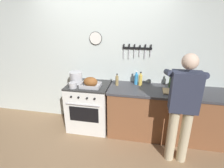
# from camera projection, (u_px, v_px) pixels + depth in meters

# --- Properties ---
(ground_plane) EXTENTS (8.00, 8.00, 0.00)m
(ground_plane) POSITION_uv_depth(u_px,v_px,m) (85.00, 166.00, 2.67)
(ground_plane) COLOR #937251
(wall_back) EXTENTS (6.00, 0.13, 2.60)m
(wall_back) POSITION_uv_depth(u_px,v_px,m) (104.00, 59.00, 3.42)
(wall_back) COLOR silver
(wall_back) RESTS_ON ground
(counter_block) EXTENTS (2.03, 0.65, 0.90)m
(counter_block) POSITION_uv_depth(u_px,v_px,m) (166.00, 113.00, 3.19)
(counter_block) COLOR brown
(counter_block) RESTS_ON ground
(stove) EXTENTS (0.76, 0.67, 0.90)m
(stove) POSITION_uv_depth(u_px,v_px,m) (89.00, 106.00, 3.44)
(stove) COLOR white
(stove) RESTS_ON ground
(person_cook) EXTENTS (0.51, 0.63, 1.66)m
(person_cook) POSITION_uv_depth(u_px,v_px,m) (183.00, 104.00, 2.47)
(person_cook) COLOR #C6B793
(person_cook) RESTS_ON ground
(roasting_pan) EXTENTS (0.35, 0.26, 0.18)m
(roasting_pan) POSITION_uv_depth(u_px,v_px,m) (91.00, 83.00, 3.13)
(roasting_pan) COLOR #B7B7BC
(roasting_pan) RESTS_ON stove
(stock_pot) EXTENTS (0.23, 0.23, 0.22)m
(stock_pot) POSITION_uv_depth(u_px,v_px,m) (76.00, 78.00, 3.30)
(stock_pot) COLOR #B7B7BC
(stock_pot) RESTS_ON stove
(saucepan) EXTENTS (0.14, 0.14, 0.10)m
(saucepan) POSITION_uv_depth(u_px,v_px,m) (73.00, 85.00, 3.12)
(saucepan) COLOR #B7B7BC
(saucepan) RESTS_ON stove
(cutting_board) EXTENTS (0.36, 0.24, 0.02)m
(cutting_board) POSITION_uv_depth(u_px,v_px,m) (174.00, 92.00, 2.95)
(cutting_board) COLOR tan
(cutting_board) RESTS_ON counter_block
(bottle_vinegar) EXTENTS (0.06, 0.06, 0.22)m
(bottle_vinegar) POSITION_uv_depth(u_px,v_px,m) (117.00, 81.00, 3.21)
(bottle_vinegar) COLOR #997F4C
(bottle_vinegar) RESTS_ON counter_block
(bottle_olive_oil) EXTENTS (0.07, 0.07, 0.27)m
(bottle_olive_oil) POSITION_uv_depth(u_px,v_px,m) (171.00, 81.00, 3.11)
(bottle_olive_oil) COLOR #385623
(bottle_olive_oil) RESTS_ON counter_block
(bottle_cooking_oil) EXTENTS (0.07, 0.07, 0.25)m
(bottle_cooking_oil) POSITION_uv_depth(u_px,v_px,m) (140.00, 80.00, 3.21)
(bottle_cooking_oil) COLOR gold
(bottle_cooking_oil) RESTS_ON counter_block
(bottle_dish_soap) EXTENTS (0.07, 0.07, 0.25)m
(bottle_dish_soap) POSITION_uv_depth(u_px,v_px,m) (136.00, 79.00, 3.26)
(bottle_dish_soap) COLOR #338CCC
(bottle_dish_soap) RESTS_ON counter_block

